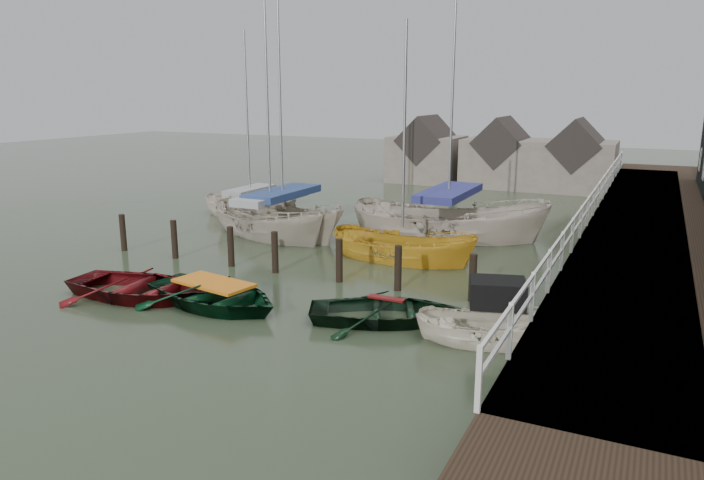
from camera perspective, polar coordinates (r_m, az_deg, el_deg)
The scene contains 13 objects.
ground at distance 18.15m, azimuth -8.92°, elevation -5.80°, with size 120.00×120.00×0.00m, color #2E3B25.
pier at distance 24.55m, azimuth 24.29°, elevation -0.06°, with size 3.04×32.00×2.70m.
mooring_pilings at distance 20.98m, azimuth -6.81°, elevation -1.67°, with size 13.72×0.22×1.80m.
far_sheds at distance 41.21m, azimuth 13.21°, elevation 7.37°, with size 14.00×4.08×4.39m.
rowboat_red at distance 19.53m, azimuth -18.69°, elevation -4.97°, with size 3.22×4.51×0.93m, color #520B0E.
rowboat_green at distance 18.22m, azimuth -12.36°, elevation -5.87°, with size 3.20×4.48×0.93m, color black.
rowboat_dkgreen at distance 16.70m, azimuth 3.11°, elevation -7.36°, with size 2.87×4.02×0.83m, color black.
motorboat at distance 15.67m, azimuth 12.74°, elevation -8.65°, with size 3.99×2.43×2.25m.
sailboat_a at distance 26.71m, azimuth -7.34°, elevation 0.61°, with size 7.45×4.98×11.59m.
sailboat_b at distance 27.10m, azimuth -6.25°, elevation 0.82°, with size 7.95×5.50×12.49m.
sailboat_c at distance 22.71m, azimuth 4.57°, elevation -1.72°, with size 5.80×2.56×9.34m.
sailboat_d at distance 26.42m, azimuth 8.67°, elevation 0.42°, with size 8.51×4.11×13.26m.
sailboat_e at distance 30.73m, azimuth -9.18°, elevation 2.23°, with size 5.58×2.50×9.68m.
Camera 1 is at (9.93, -13.99, 5.90)m, focal length 32.00 mm.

